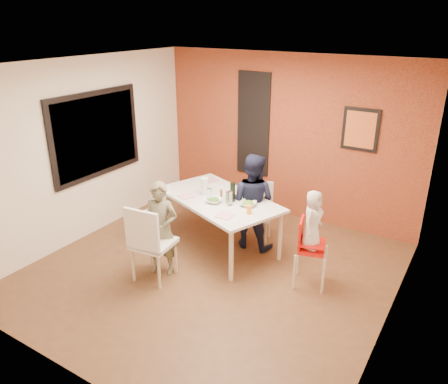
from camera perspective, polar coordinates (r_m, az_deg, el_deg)
The scene contains 35 objects.
ground at distance 6.04m, azimuth -1.53°, elevation -10.19°, with size 4.50×4.50×0.00m, color brown.
ceiling at distance 5.13m, azimuth -1.84°, elevation 16.21°, with size 4.50×4.50×0.02m, color silver.
wall_back at distance 7.33m, azimuth 8.14°, elevation 7.06°, with size 4.50×0.02×2.70m, color #F1E0C7.
wall_front at distance 3.94m, azimuth -20.19°, elevation -7.84°, with size 4.50×0.02×2.70m, color #F1E0C7.
wall_left at distance 6.88m, azimuth -17.57°, elevation 5.25°, with size 0.02×4.50×2.70m, color #F1E0C7.
wall_right at distance 4.68m, azimuth 22.02°, elevation -3.25°, with size 0.02×4.50×2.70m, color #F1E0C7.
brick_accent_wall at distance 7.31m, azimuth 8.07°, elevation 7.03°, with size 4.50×0.02×2.70m, color maroon.
picture_window_frame at distance 6.93m, azimuth -16.36°, elevation 7.23°, with size 0.05×1.70×1.30m, color black.
picture_window_pane at distance 6.92m, azimuth -16.28°, elevation 7.22°, with size 0.02×1.55×1.15m, color black.
glassblock_strip at distance 7.52m, azimuth 3.87°, elevation 8.79°, with size 0.55×0.03×1.70m, color silver.
glassblock_surround at distance 7.51m, azimuth 3.86°, elevation 8.78°, with size 0.60×0.03×1.76m, color black.
art_print_frame at distance 6.84m, azimuth 17.40°, elevation 7.79°, with size 0.54×0.03×0.64m, color black.
art_print_canvas at distance 6.83m, azimuth 17.37°, elevation 7.77°, with size 0.44×0.01×0.54m, color orange.
dining_table at distance 6.33m, azimuth -0.68°, elevation -1.34°, with size 2.10×1.63×0.77m.
chair_near at distance 5.62m, azimuth -9.79°, elevation -6.23°, with size 0.54×0.54×1.05m.
chair_far at distance 6.64m, azimuth 4.41°, elevation -2.13°, with size 0.53×0.53×0.91m.
chair_left at distance 6.67m, azimuth -8.72°, elevation -2.51°, with size 0.41×0.41×0.85m.
high_chair at distance 5.60m, azimuth 10.98°, elevation -6.94°, with size 0.46×0.46×0.91m.
child_near at distance 5.77m, azimuth -8.25°, elevation -4.76°, with size 0.47×0.31×1.28m, color #615C45.
child_far at distance 6.35m, azimuth 3.67°, elevation -1.22°, with size 0.70×0.54×1.43m, color black.
toddler at distance 5.44m, azimuth 11.50°, elevation -3.57°, with size 0.37×0.24×0.75m, color beige.
plate_near_left at distance 6.37m, azimuth -4.92°, elevation -0.55°, with size 0.20×0.20×0.01m, color white.
plate_far_mid at distance 6.46m, azimuth 1.71°, elevation -0.15°, with size 0.23×0.23×0.01m, color white.
plate_near_right at distance 5.74m, azimuth 0.10°, elevation -3.12°, with size 0.20×0.20×0.01m, color white.
plate_far_left at distance 6.97m, azimuth -1.81°, elevation 1.55°, with size 0.20×0.20×0.01m, color silver.
salad_bowl_a at distance 6.14m, azimuth -1.33°, elevation -1.13°, with size 0.23×0.23×0.06m, color white.
salad_bowl_b at distance 6.05m, azimuth 3.17°, elevation -1.55°, with size 0.23×0.23×0.06m, color silver.
wine_bottle at distance 6.14m, azimuth 1.13°, elevation -0.02°, with size 0.07×0.07×0.28m, color black.
wine_glass_a at distance 6.14m, azimuth -1.88°, elevation -0.43°, with size 0.07×0.07×0.20m, color white.
wine_glass_b at distance 6.03m, azimuth 0.76°, elevation -0.81°, with size 0.07×0.07×0.20m, color white.
paper_towel_roll at distance 6.38m, azimuth -2.53°, elevation 0.74°, with size 0.11×0.11×0.26m, color silver.
condiment_red at distance 6.19m, azimuth 0.42°, elevation -0.50°, with size 0.04×0.04×0.15m, color red.
condiment_green at distance 6.10m, azimuth 0.37°, elevation -0.86°, with size 0.04×0.04×0.14m, color #336C24.
condiment_brown at distance 6.24m, azimuth -0.36°, elevation -0.31°, with size 0.04×0.04×0.14m, color brown.
sippy_cup at distance 5.80m, azimuth 3.30°, elevation -2.31°, with size 0.07×0.07×0.12m, color orange.
Camera 1 is at (2.83, -4.25, 3.23)m, focal length 35.00 mm.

